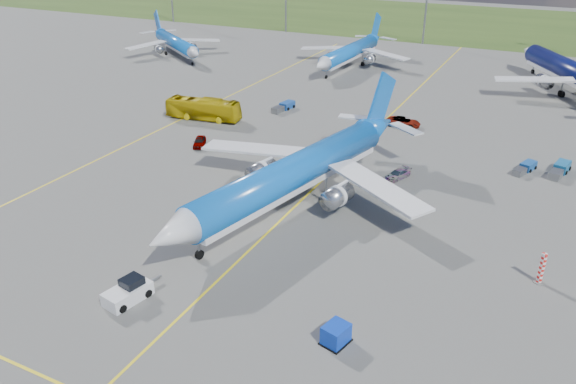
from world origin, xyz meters
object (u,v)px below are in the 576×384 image
at_px(uld_container, 336,334).
at_px(apron_bus, 203,109).
at_px(service_car_b, 403,122).
at_px(service_car_c, 398,174).
at_px(warning_post, 542,268).
at_px(baggage_tug_w, 525,168).
at_px(service_car_a, 200,142).
at_px(baggage_tug_e, 560,169).
at_px(baggage_tug_c, 284,107).
at_px(bg_jet_nnw, 349,67).
at_px(main_airliner, 293,205).
at_px(pushback_tug, 129,292).
at_px(bg_jet_n, 567,92).
at_px(bg_jet_nw, 177,56).

distance_m(uld_container, apron_bus, 56.44).
height_order(service_car_b, service_car_c, service_car_b).
relative_size(warning_post, baggage_tug_w, 0.63).
distance_m(service_car_a, baggage_tug_e, 48.44).
distance_m(apron_bus, baggage_tug_c, 14.00).
relative_size(service_car_b, baggage_tug_c, 0.99).
bearing_deg(baggage_tug_e, bg_jet_nnw, 148.40).
distance_m(apron_bus, service_car_c, 36.05).
bearing_deg(service_car_b, main_airliner, 173.74).
distance_m(uld_container, baggage_tug_c, 58.81).
height_order(warning_post, service_car_a, warning_post).
bearing_deg(baggage_tug_e, baggage_tug_c, -178.70).
distance_m(pushback_tug, uld_container, 18.11).
bearing_deg(service_car_b, warning_post, -147.30).
height_order(pushback_tug, baggage_tug_e, pushback_tug).
height_order(service_car_b, baggage_tug_c, service_car_b).
relative_size(bg_jet_nnw, bg_jet_n, 0.83).
relative_size(apron_bus, service_car_a, 3.18).
height_order(pushback_tug, service_car_a, pushback_tug).
relative_size(uld_container, baggage_tug_e, 0.36).
bearing_deg(service_car_b, bg_jet_nnw, 33.36).
xyz_separation_m(bg_jet_n, service_car_a, (-46.26, -53.83, 0.66)).
relative_size(warning_post, service_car_a, 0.77).
relative_size(service_car_a, service_car_b, 0.73).
xyz_separation_m(main_airliner, pushback_tug, (-4.88, -22.16, 0.77)).
xyz_separation_m(uld_container, service_car_c, (-4.35, 31.78, -0.24)).
height_order(bg_jet_n, main_airliner, main_airliner).
relative_size(service_car_b, service_car_c, 1.37).
relative_size(pushback_tug, baggage_tug_c, 1.07).
bearing_deg(warning_post, service_car_c, 137.37).
xyz_separation_m(warning_post, apron_bus, (-52.70, 25.03, 0.23)).
relative_size(bg_jet_nnw, main_airliner, 0.82).
bearing_deg(warning_post, bg_jet_nw, 144.01).
xyz_separation_m(bg_jet_nw, service_car_a, (38.69, -47.18, 0.66)).
height_order(service_car_c, baggage_tug_e, baggage_tug_e).
height_order(service_car_a, service_car_b, service_car_b).
bearing_deg(apron_bus, baggage_tug_e, -95.61).
bearing_deg(baggage_tug_w, warning_post, -62.11).
bearing_deg(uld_container, bg_jet_nnw, 124.29).
height_order(bg_jet_nw, baggage_tug_w, bg_jet_nw).
xyz_separation_m(bg_jet_nnw, bg_jet_n, (44.03, -1.07, 0.00)).
height_order(warning_post, baggage_tug_w, warning_post).
bearing_deg(baggage_tug_e, apron_bus, -165.86).
bearing_deg(baggage_tug_c, bg_jet_nw, 156.27).
xyz_separation_m(uld_container, apron_bus, (-39.31, 40.48, 0.93)).
height_order(bg_jet_nw, bg_jet_nnw, bg_jet_nnw).
bearing_deg(apron_bus, uld_container, -143.52).
height_order(pushback_tug, baggage_tug_w, pushback_tug).
bearing_deg(service_car_c, service_car_b, 126.29).
bearing_deg(uld_container, baggage_tug_c, 134.82).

